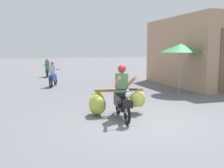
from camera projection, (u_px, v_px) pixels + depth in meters
name	position (u px, v px, depth m)	size (l,w,h in m)	color
ground_plane	(144.00, 123.00, 7.14)	(120.00, 120.00, 0.00)	slate
motorbike_main_loaded	(115.00, 100.00, 7.84)	(1.81, 1.93, 1.58)	black
motorbike_distant_ahead_left	(53.00, 76.00, 14.08)	(0.68, 1.57, 1.40)	black
motorbike_distant_ahead_right	(47.00, 69.00, 19.25)	(0.50, 1.62, 1.40)	black
shopfront_building	(196.00, 52.00, 14.71)	(3.24, 6.28, 3.78)	tan
market_umbrella_near_shop	(181.00, 48.00, 11.83)	(1.88, 1.88, 2.29)	#99999E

